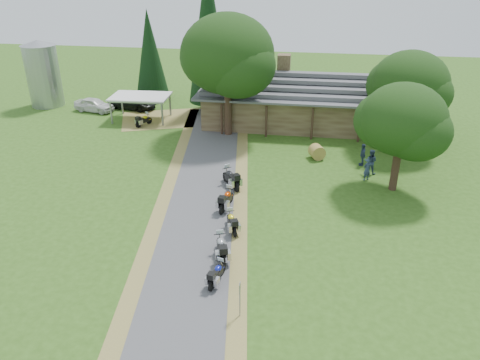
% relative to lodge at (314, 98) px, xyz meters
% --- Properties ---
extents(ground, '(120.00, 120.00, 0.00)m').
position_rel_lodge_xyz_m(ground, '(-6.00, -24.00, -2.45)').
color(ground, '#305417').
rests_on(ground, ground).
extents(driveway, '(51.95, 51.95, 0.00)m').
position_rel_lodge_xyz_m(driveway, '(-6.50, -20.00, -2.45)').
color(driveway, '#4B4B4E').
rests_on(driveway, ground).
extents(lodge, '(21.40, 9.40, 4.90)m').
position_rel_lodge_xyz_m(lodge, '(0.00, 0.00, 0.00)').
color(lodge, brown).
rests_on(lodge, ground).
extents(silo, '(3.54, 3.54, 6.83)m').
position_rel_lodge_xyz_m(silo, '(-28.13, 1.46, 0.97)').
color(silo, gray).
rests_on(silo, ground).
extents(carport, '(5.70, 3.97, 2.39)m').
position_rel_lodge_xyz_m(carport, '(-16.53, -1.57, -1.26)').
color(carport, white).
rests_on(carport, ground).
extents(car_white_sedan, '(3.29, 5.70, 1.78)m').
position_rel_lodge_xyz_m(car_white_sedan, '(-22.25, 0.13, -1.56)').
color(car_white_sedan, silver).
rests_on(car_white_sedan, ground).
extents(car_dark_suv, '(3.38, 5.87, 2.11)m').
position_rel_lodge_xyz_m(car_dark_suv, '(-18.72, 1.79, -1.39)').
color(car_dark_suv, black).
rests_on(car_dark_suv, ground).
extents(motorcycle_row_a, '(0.88, 1.73, 1.13)m').
position_rel_lodge_xyz_m(motorcycle_row_a, '(-4.23, -25.32, -1.88)').
color(motorcycle_row_a, navy).
rests_on(motorcycle_row_a, ground).
extents(motorcycle_row_b, '(1.26, 2.12, 1.38)m').
position_rel_lodge_xyz_m(motorcycle_row_b, '(-4.41, -23.23, -1.76)').
color(motorcycle_row_b, '#94969C').
rests_on(motorcycle_row_b, ground).
extents(motorcycle_row_c, '(1.24, 1.88, 1.23)m').
position_rel_lodge_xyz_m(motorcycle_row_c, '(-4.33, -20.42, -1.84)').
color(motorcycle_row_c, yellow).
rests_on(motorcycle_row_c, ground).
extents(motorcycle_row_d, '(0.99, 2.08, 1.37)m').
position_rel_lodge_xyz_m(motorcycle_row_d, '(-5.13, -17.84, -1.77)').
color(motorcycle_row_d, '#C03703').
rests_on(motorcycle_row_d, ground).
extents(motorcycle_row_e, '(1.80, 2.13, 1.45)m').
position_rel_lodge_xyz_m(motorcycle_row_e, '(-5.37, -14.79, -1.72)').
color(motorcycle_row_e, black).
rests_on(motorcycle_row_e, ground).
extents(motorcycle_carport_a, '(1.30, 1.86, 1.22)m').
position_rel_lodge_xyz_m(motorcycle_carport_a, '(-15.73, -3.35, -1.84)').
color(motorcycle_carport_a, yellow).
rests_on(motorcycle_carport_a, ground).
extents(person_a, '(0.68, 0.64, 1.94)m').
position_rel_lodge_xyz_m(person_a, '(4.04, -12.21, -1.48)').
color(person_a, '#324261').
rests_on(person_a, ground).
extents(person_b, '(0.73, 0.62, 2.20)m').
position_rel_lodge_xyz_m(person_b, '(4.39, -11.01, -1.35)').
color(person_b, '#324261').
rests_on(person_b, ground).
extents(person_c, '(0.44, 0.60, 2.04)m').
position_rel_lodge_xyz_m(person_c, '(3.94, -9.58, -1.43)').
color(person_c, '#324261').
rests_on(person_c, ground).
extents(hay_bale, '(1.42, 1.37, 1.12)m').
position_rel_lodge_xyz_m(hay_bale, '(0.50, -8.80, -1.89)').
color(hay_bale, olive).
rests_on(hay_bale, ground).
extents(sign_post, '(0.33, 0.06, 1.84)m').
position_rel_lodge_xyz_m(sign_post, '(-2.75, -27.51, -1.53)').
color(sign_post, gray).
rests_on(sign_post, ground).
extents(oak_lodge_left, '(7.91, 7.91, 11.52)m').
position_rel_lodge_xyz_m(oak_lodge_left, '(-7.42, -4.42, 3.31)').
color(oak_lodge_left, '#15330F').
rests_on(oak_lodge_left, ground).
extents(oak_lodge_right, '(6.10, 6.10, 8.73)m').
position_rel_lodge_xyz_m(oak_lodge_right, '(7.43, -5.18, 1.92)').
color(oak_lodge_right, '#15330F').
rests_on(oak_lodge_right, ground).
extents(oak_driveway, '(5.59, 5.59, 8.14)m').
position_rel_lodge_xyz_m(oak_driveway, '(5.73, -13.43, 1.62)').
color(oak_driveway, '#15330F').
rests_on(oak_driveway, ground).
extents(cedar_near, '(4.29, 4.29, 14.80)m').
position_rel_lodge_xyz_m(cedar_near, '(-10.42, 2.07, 4.95)').
color(cedar_near, black).
rests_on(cedar_near, ground).
extents(cedar_far, '(3.46, 3.46, 9.67)m').
position_rel_lodge_xyz_m(cedar_far, '(-17.62, 5.19, 2.38)').
color(cedar_far, black).
rests_on(cedar_far, ground).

